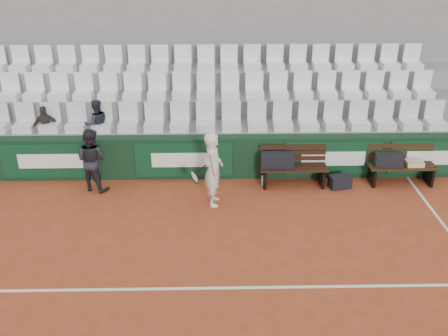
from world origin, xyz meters
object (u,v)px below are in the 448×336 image
bench_left (293,176)px  tennis_player (213,169)px  spectator_c (95,106)px  spectator_b (43,109)px  sports_bag_ground (340,182)px  water_bottle_near (263,181)px  sports_bag_left (277,160)px  sports_bag_right (389,160)px  bench_right (400,174)px  ball_kid (92,160)px  water_bottle_far (338,184)px

bench_left → tennis_player: 2.04m
tennis_player → spectator_c: (-2.70, 1.74, 0.79)m
spectator_c → spectator_b: bearing=-20.4°
sports_bag_ground → water_bottle_near: size_ratio=1.88×
water_bottle_near → spectator_c: size_ratio=0.21×
sports_bag_left → spectator_c: size_ratio=0.62×
sports_bag_right → bench_right: bearing=1.1°
bench_right → ball_kid: 6.90m
sports_bag_left → water_bottle_far: 1.46m
water_bottle_near → ball_kid: ball_kid is taller
tennis_player → spectator_c: 3.31m
bench_left → spectator_b: spectator_b is taller
water_bottle_near → spectator_b: spectator_b is taller
water_bottle_near → spectator_b: size_ratio=0.24×
water_bottle_near → spectator_c: spectator_c is taller
water_bottle_near → tennis_player: bearing=-145.7°
ball_kid → sports_bag_right: bearing=-155.8°
water_bottle_near → bench_right: bearing=1.2°
bench_right → water_bottle_near: size_ratio=6.03×
tennis_player → ball_kid: size_ratio=1.12×
sports_bag_ground → bench_left: bearing=171.3°
sports_bag_right → water_bottle_far: 1.25m
water_bottle_far → spectator_c: 5.78m
sports_bag_left → ball_kid: ball_kid is taller
bench_left → water_bottle_near: 0.69m
water_bottle_far → spectator_c: spectator_c is taller
spectator_b → bench_right: bearing=154.8°
water_bottle_far → spectator_c: (-5.47, 1.14, 1.47)m
sports_bag_ground → water_bottle_near: (-1.71, 0.12, -0.02)m
sports_bag_right → sports_bag_left: bearing=179.9°
sports_bag_ground → sports_bag_right: bearing=9.5°
tennis_player → spectator_b: size_ratio=1.56×
spectator_b → tennis_player: bearing=137.1°
bench_right → sports_bag_ground: 1.43m
spectator_b → sports_bag_ground: bearing=151.8°
tennis_player → ball_kid: (-2.65, 0.69, -0.09)m
bench_right → water_bottle_near: 3.13m
bench_left → spectator_b: bearing=170.5°
sports_bag_left → spectator_b: 5.46m
bench_left → bench_right: (2.45, 0.03, 0.00)m
sports_bag_left → sports_bag_right: sports_bag_left is taller
ball_kid → spectator_c: size_ratio=1.22×
bench_right → spectator_b: (-8.13, 0.92, 1.29)m
bench_right → sports_bag_ground: bench_right is taller
ball_kid → sports_bag_ground: bearing=-157.5°
water_bottle_near → ball_kid: bearing=-178.9°
bench_right → water_bottle_far: 1.49m
water_bottle_near → spectator_b: 5.28m
spectator_c → tennis_player: bearing=126.8°
tennis_player → ball_kid: 2.74m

